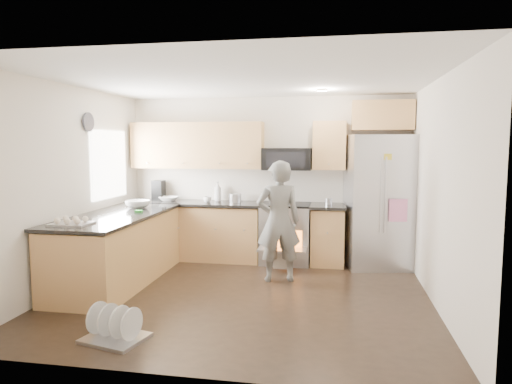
% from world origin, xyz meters
% --- Properties ---
extents(ground, '(4.50, 4.50, 0.00)m').
position_xyz_m(ground, '(0.00, 0.00, 0.00)').
color(ground, black).
rests_on(ground, ground).
extents(room_shell, '(4.54, 4.04, 2.62)m').
position_xyz_m(room_shell, '(-0.04, 0.02, 1.67)').
color(room_shell, silver).
rests_on(room_shell, ground).
extents(back_cabinet_run, '(4.45, 0.64, 2.50)m').
position_xyz_m(back_cabinet_run, '(-0.59, 1.75, 0.96)').
color(back_cabinet_run, tan).
rests_on(back_cabinet_run, ground).
extents(peninsula, '(0.96, 2.36, 1.04)m').
position_xyz_m(peninsula, '(-1.75, 0.25, 0.46)').
color(peninsula, tan).
rests_on(peninsula, ground).
extents(stove_range, '(0.76, 0.97, 1.79)m').
position_xyz_m(stove_range, '(0.35, 1.69, 0.68)').
color(stove_range, '#B7B7BC').
rests_on(stove_range, ground).
extents(refrigerator, '(1.09, 0.91, 1.99)m').
position_xyz_m(refrigerator, '(1.77, 1.70, 0.99)').
color(refrigerator, '#B7B7BC').
rests_on(refrigerator, ground).
extents(person, '(0.68, 0.55, 1.64)m').
position_xyz_m(person, '(0.36, 0.70, 0.82)').
color(person, gray).
rests_on(person, ground).
extents(dish_rack, '(0.64, 0.56, 0.34)m').
position_xyz_m(dish_rack, '(-0.93, -1.45, 0.09)').
color(dish_rack, '#B7B7BC').
rests_on(dish_rack, ground).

